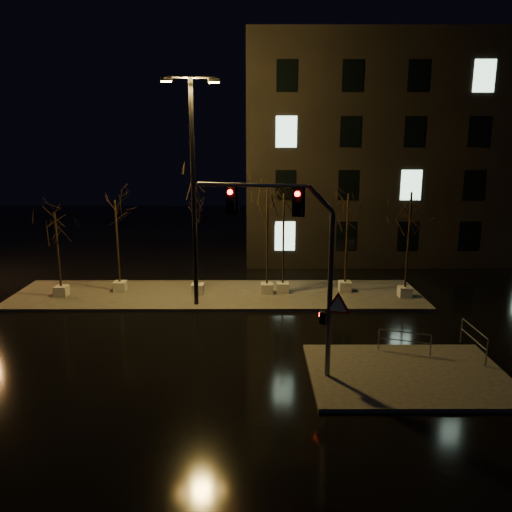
{
  "coord_description": "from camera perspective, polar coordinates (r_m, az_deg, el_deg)",
  "views": [
    {
      "loc": [
        2.02,
        -19.93,
        8.22
      ],
      "look_at": [
        2.09,
        3.59,
        2.8
      ],
      "focal_mm": 35.0,
      "sensor_mm": 36.0,
      "label": 1
    }
  ],
  "objects": [
    {
      "name": "ground",
      "position": [
        21.66,
        -5.58,
        -9.4
      ],
      "size": [
        90.0,
        90.0,
        0.0
      ],
      "primitive_type": "plane",
      "color": "black",
      "rests_on": "ground"
    },
    {
      "name": "tree_6",
      "position": [
        26.82,
        17.19,
        4.39
      ],
      "size": [
        1.8,
        1.8,
        5.71
      ],
      "color": "beige",
      "rests_on": "median"
    },
    {
      "name": "tree_4",
      "position": [
        26.46,
        3.18,
        4.57
      ],
      "size": [
        1.8,
        1.8,
        5.55
      ],
      "color": "beige",
      "rests_on": "median"
    },
    {
      "name": "streetlight_main",
      "position": [
        24.4,
        -7.21,
        8.82
      ],
      "size": [
        2.75,
        0.73,
        11.0
      ],
      "rotation": [
        0.0,
        0.0,
        0.16
      ],
      "color": "black",
      "rests_on": "median"
    },
    {
      "name": "tree_3",
      "position": [
        26.26,
        1.3,
        4.92
      ],
      "size": [
        1.8,
        1.8,
        5.79
      ],
      "color": "beige",
      "rests_on": "median"
    },
    {
      "name": "tree_0",
      "position": [
        27.91,
        -21.89,
        2.59
      ],
      "size": [
        1.8,
        1.8,
        4.59
      ],
      "color": "beige",
      "rests_on": "median"
    },
    {
      "name": "guard_rail_b",
      "position": [
        21.26,
        23.63,
        -8.49
      ],
      "size": [
        0.09,
        2.26,
        1.07
      ],
      "rotation": [
        0.0,
        0.0,
        1.59
      ],
      "color": "slate",
      "rests_on": "sidewalk_corner"
    },
    {
      "name": "traffic_signal_mast",
      "position": [
        16.98,
        4.96,
        0.43
      ],
      "size": [
        5.31,
        1.54,
        6.69
      ],
      "rotation": [
        0.0,
        0.0,
        -0.26
      ],
      "color": "slate",
      "rests_on": "sidewalk_corner"
    },
    {
      "name": "tree_5",
      "position": [
        27.11,
        10.44,
        4.55
      ],
      "size": [
        1.8,
        1.8,
        5.53
      ],
      "color": "beige",
      "rests_on": "median"
    },
    {
      "name": "tree_1",
      "position": [
        27.74,
        -15.71,
        3.88
      ],
      "size": [
        1.8,
        1.8,
        5.16
      ],
      "color": "beige",
      "rests_on": "median"
    },
    {
      "name": "tree_2",
      "position": [
        26.34,
        -6.94,
        5.02
      ],
      "size": [
        1.8,
        1.8,
        5.89
      ],
      "color": "beige",
      "rests_on": "median"
    },
    {
      "name": "building",
      "position": [
        39.79,
        17.72,
        11.34
      ],
      "size": [
        25.0,
        12.0,
        15.0
      ],
      "primitive_type": "cube",
      "color": "black",
      "rests_on": "ground"
    },
    {
      "name": "guard_rail_a",
      "position": [
        20.51,
        16.61,
        -9.07
      ],
      "size": [
        1.89,
        0.67,
        0.86
      ],
      "rotation": [
        0.0,
        0.0,
        -0.33
      ],
      "color": "slate",
      "rests_on": "sidewalk_corner"
    },
    {
      "name": "sidewalk_corner",
      "position": [
        19.14,
        16.91,
        -12.81
      ],
      "size": [
        7.0,
        5.0,
        0.15
      ],
      "primitive_type": "cube",
      "color": "#403D39",
      "rests_on": "ground"
    },
    {
      "name": "median",
      "position": [
        27.26,
        -4.42,
        -4.45
      ],
      "size": [
        22.0,
        5.0,
        0.15
      ],
      "primitive_type": "cube",
      "color": "#403D39",
      "rests_on": "ground"
    }
  ]
}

